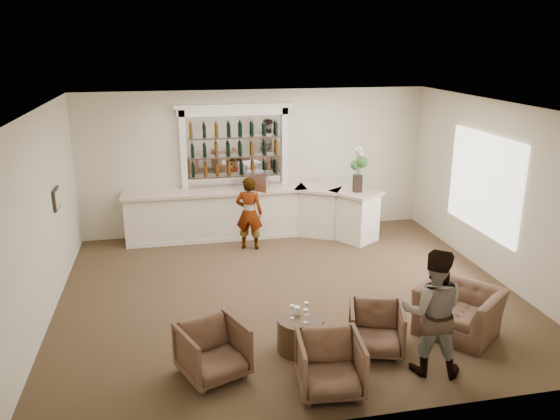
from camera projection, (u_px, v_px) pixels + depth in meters
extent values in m
plane|color=brown|center=(288.00, 293.00, 9.81)|extent=(8.00, 8.00, 0.00)
cube|color=beige|center=(256.00, 162.00, 12.60)|extent=(8.00, 0.04, 3.30)
cube|color=beige|center=(40.00, 220.00, 8.56)|extent=(0.04, 7.00, 3.30)
cube|color=beige|center=(500.00, 192.00, 10.09)|extent=(0.04, 7.00, 3.30)
cube|color=white|center=(289.00, 108.00, 8.83)|extent=(8.00, 7.00, 0.04)
cube|color=white|center=(484.00, 183.00, 10.53)|extent=(0.05, 2.40, 1.90)
cube|color=black|center=(56.00, 199.00, 9.69)|extent=(0.04, 0.46, 0.38)
cube|color=beige|center=(58.00, 199.00, 9.69)|extent=(0.01, 0.38, 0.30)
cube|color=white|center=(216.00, 215.00, 12.41)|extent=(4.00, 0.70, 1.08)
cube|color=beige|center=(215.00, 191.00, 12.22)|extent=(4.10, 0.82, 0.06)
cube|color=white|center=(318.00, 212.00, 12.64)|extent=(1.12, 1.04, 1.08)
cube|color=beige|center=(319.00, 188.00, 12.45)|extent=(1.27, 1.19, 0.06)
cube|color=white|center=(354.00, 217.00, 12.29)|extent=(1.08, 1.14, 1.08)
cube|color=beige|center=(356.00, 193.00, 12.10)|extent=(1.24, 1.29, 0.06)
cube|color=silver|center=(218.00, 240.00, 12.25)|extent=(4.00, 0.06, 0.10)
cube|color=white|center=(235.00, 150.00, 12.39)|extent=(2.15, 0.02, 1.65)
cube|color=silver|center=(185.00, 175.00, 12.27)|extent=(0.14, 0.16, 2.90)
cube|color=silver|center=(284.00, 170.00, 12.71)|extent=(0.14, 0.16, 2.90)
cube|color=silver|center=(234.00, 111.00, 12.07)|extent=(2.52, 0.16, 0.18)
cube|color=silver|center=(234.00, 106.00, 12.04)|extent=(2.64, 0.20, 0.08)
cube|color=#302418|center=(236.00, 176.00, 12.46)|extent=(2.05, 0.20, 0.03)
cube|color=#302418|center=(235.00, 157.00, 12.33)|extent=(2.05, 0.20, 0.03)
cube|color=#302418|center=(235.00, 138.00, 12.20)|extent=(2.05, 0.20, 0.03)
cylinder|color=#4C3720|center=(300.00, 334.00, 7.95)|extent=(0.68, 0.68, 0.50)
imported|color=gray|center=(249.00, 213.00, 11.68)|extent=(0.68, 0.55, 1.60)
imported|color=gray|center=(432.00, 312.00, 7.25)|extent=(1.04, 0.93, 1.78)
imported|color=brown|center=(213.00, 350.00, 7.29)|extent=(1.06, 1.07, 0.75)
imported|color=brown|center=(330.00, 365.00, 6.97)|extent=(0.89, 0.91, 0.76)
imported|color=brown|center=(376.00, 329.00, 7.88)|extent=(0.96, 0.98, 0.71)
imported|color=brown|center=(459.00, 311.00, 8.36)|extent=(1.50, 1.52, 0.74)
cube|color=silver|center=(257.00, 181.00, 12.15)|extent=(0.57, 0.52, 0.41)
cube|color=black|center=(357.00, 183.00, 12.00)|extent=(0.17, 0.17, 0.38)
cube|color=white|center=(297.00, 310.00, 7.98)|extent=(0.08, 0.08, 0.12)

